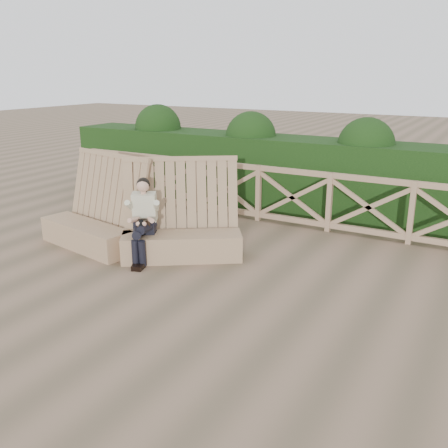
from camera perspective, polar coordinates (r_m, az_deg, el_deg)
The scene contains 5 objects.
ground at distance 6.74m, azimuth -3.83°, elevation -7.86°, with size 60.00×60.00×0.00m, color brown.
bench at distance 8.21m, azimuth -10.18°, elevation -0.55°, with size 3.54×1.69×1.55m.
woman at distance 7.74m, azimuth -9.22°, elevation 0.79°, with size 0.56×0.81×1.29m.
guardrail at distance 9.50m, azimuth 7.81°, elevation 3.03°, with size 10.10×0.09×1.10m.
hedge at distance 10.56m, azimuth 10.33°, elevation 5.43°, with size 12.00×1.20×1.50m, color black.
Camera 1 is at (3.41, -5.07, 2.84)m, focal length 40.00 mm.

